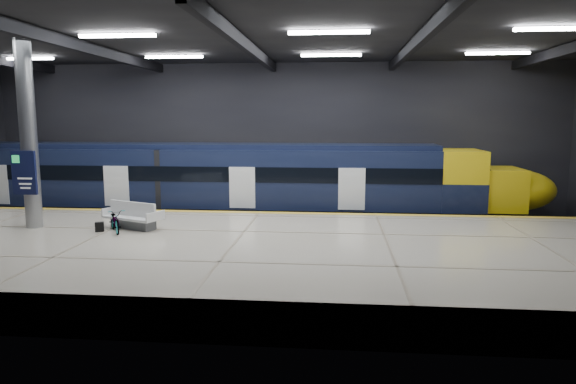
# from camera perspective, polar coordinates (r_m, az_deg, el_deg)

# --- Properties ---
(ground) EXTENTS (30.00, 30.00, 0.00)m
(ground) POSITION_cam_1_polar(r_m,az_deg,el_deg) (19.93, -4.33, -6.84)
(ground) COLOR black
(ground) RESTS_ON ground
(room_shell) EXTENTS (30.10, 16.10, 8.05)m
(room_shell) POSITION_cam_1_polar(r_m,az_deg,el_deg) (19.26, -4.52, 9.83)
(room_shell) COLOR black
(room_shell) RESTS_ON ground
(platform) EXTENTS (30.00, 11.00, 1.10)m
(platform) POSITION_cam_1_polar(r_m,az_deg,el_deg) (17.41, -5.75, -7.21)
(platform) COLOR #B3A797
(platform) RESTS_ON ground
(safety_strip) EXTENTS (30.00, 0.40, 0.01)m
(safety_strip) POSITION_cam_1_polar(r_m,az_deg,el_deg) (22.33, -3.17, -2.27)
(safety_strip) COLOR gold
(safety_strip) RESTS_ON platform
(rails) EXTENTS (30.00, 1.52, 0.16)m
(rails) POSITION_cam_1_polar(r_m,az_deg,el_deg) (25.20, -2.22, -3.44)
(rails) COLOR gray
(rails) RESTS_ON ground
(train) EXTENTS (29.40, 2.84, 3.79)m
(train) POSITION_cam_1_polar(r_m,az_deg,el_deg) (25.26, -7.22, 1.08)
(train) COLOR black
(train) RESTS_ON ground
(bench) EXTENTS (2.46, 1.75, 1.00)m
(bench) POSITION_cam_1_polar(r_m,az_deg,el_deg) (19.91, -16.83, -2.89)
(bench) COLOR #595B60
(bench) RESTS_ON platform
(bicycle) EXTENTS (1.35, 1.68, 0.85)m
(bicycle) POSITION_cam_1_polar(r_m,az_deg,el_deg) (19.46, -18.65, -3.00)
(bicycle) COLOR #99999E
(bicycle) RESTS_ON platform
(pannier_bag) EXTENTS (0.34, 0.27, 0.35)m
(pannier_bag) POSITION_cam_1_polar(r_m,az_deg,el_deg) (19.76, -20.21, -3.66)
(pannier_bag) COLOR black
(pannier_bag) RESTS_ON platform
(info_column) EXTENTS (0.90, 0.78, 6.90)m
(info_column) POSITION_cam_1_polar(r_m,az_deg,el_deg) (21.21, -26.91, 5.43)
(info_column) COLOR #9EA0A5
(info_column) RESTS_ON platform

